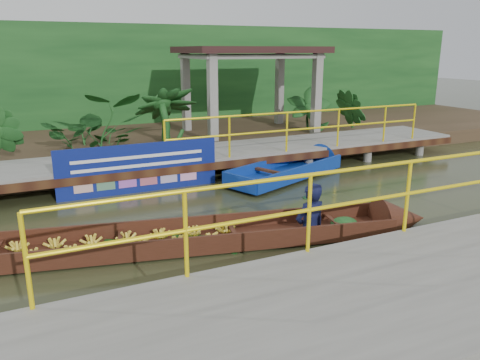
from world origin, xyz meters
name	(u,v)px	position (x,y,z in m)	size (l,w,h in m)	color
ground	(255,216)	(0.00, 0.00, 0.00)	(80.00, 80.00, 0.00)	#272D16
land_strip	(153,139)	(0.00, 7.50, 0.23)	(30.00, 8.00, 0.45)	#34271A
far_dock	(195,156)	(0.02, 3.43, 0.48)	(16.00, 2.06, 1.66)	slate
pavilion	(250,59)	(3.00, 6.30, 2.82)	(4.40, 3.00, 3.00)	slate
foliage_backdrop	(133,81)	(0.00, 10.00, 2.00)	(30.00, 0.80, 4.00)	#133D17
vendor_boat	(199,230)	(-1.47, -0.87, 0.25)	(9.00, 2.73, 2.10)	#361A0E
moored_blue_boat	(307,165)	(2.78, 2.43, 0.17)	(4.06, 2.44, 0.95)	navy
blue_banner	(140,168)	(-1.62, 2.48, 0.56)	(3.60, 0.04, 1.12)	navy
tropical_plants	(162,119)	(-0.26, 5.30, 1.20)	(14.20, 1.20, 1.50)	#133D17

